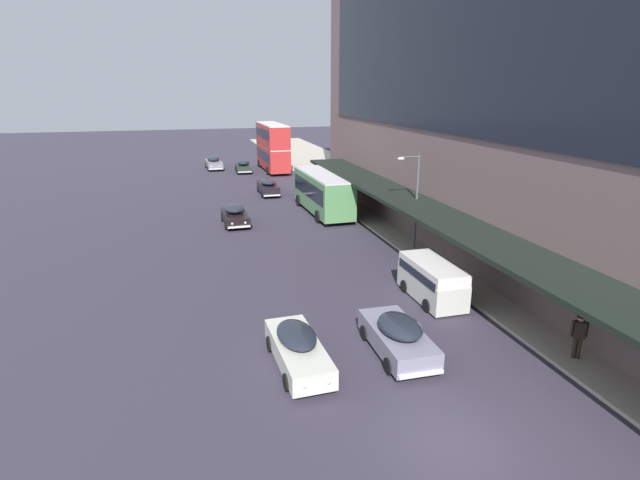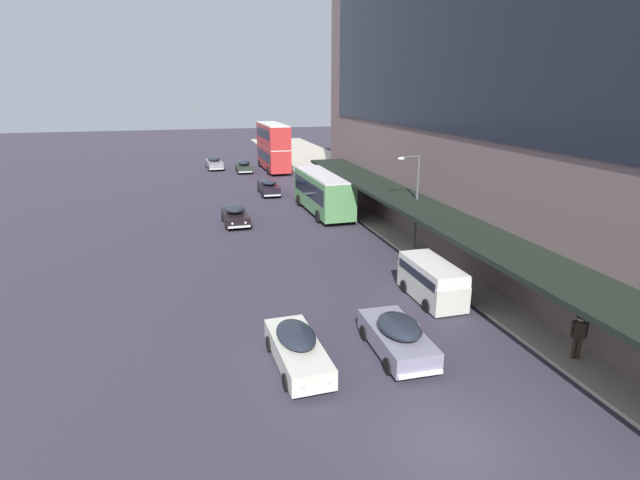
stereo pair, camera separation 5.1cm
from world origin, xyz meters
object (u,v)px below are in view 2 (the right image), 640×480
object	(u,v)px
vw_van	(431,278)
street_lamp	(414,194)
sedan_lead_near	(235,215)
pedestrian_at_kerb	(579,334)
sedan_trailing_mid	(397,336)
sedan_oncoming_front	(244,166)
sedan_second_mid	(269,187)
transit_bus_kerbside_rear	(273,145)
transit_bus_kerbside_front	(323,191)
sedan_lead_mid	(297,348)
sedan_oncoming_rear	(214,163)

from	to	relation	value
vw_van	street_lamp	xyz separation A→B (m)	(2.45, 7.37, 2.61)
sedan_lead_near	pedestrian_at_kerb	bearing A→B (deg)	-66.02
sedan_trailing_mid	sedan_oncoming_front	bearing A→B (deg)	90.70
sedan_lead_near	street_lamp	distance (m)	14.32
sedan_oncoming_front	sedan_trailing_mid	xyz separation A→B (m)	(0.56, -45.73, 0.03)
street_lamp	sedan_trailing_mid	bearing A→B (deg)	-117.53
sedan_trailing_mid	sedan_second_mid	bearing A→B (deg)	89.64
transit_bus_kerbside_rear	sedan_trailing_mid	bearing A→B (deg)	-94.03
vw_van	street_lamp	bearing A→B (deg)	71.62
sedan_trailing_mid	street_lamp	world-z (taller)	street_lamp
vw_van	transit_bus_kerbside_front	bearing A→B (deg)	91.32
sedan_lead_mid	vw_van	bearing A→B (deg)	29.33
vw_van	street_lamp	world-z (taller)	street_lamp
sedan_lead_near	sedan_trailing_mid	distance (m)	21.75
transit_bus_kerbside_rear	sedan_oncoming_rear	world-z (taller)	transit_bus_kerbside_rear
pedestrian_at_kerb	street_lamp	xyz separation A→B (m)	(-0.19, 14.28, 2.53)
sedan_lead_mid	street_lamp	bearing A→B (deg)	48.94
sedan_oncoming_rear	sedan_lead_mid	distance (m)	49.27
sedan_second_mid	sedan_lead_mid	size ratio (longest dim) A/B	1.00
sedan_lead_near	vw_van	world-z (taller)	vw_van
sedan_second_mid	sedan_lead_mid	distance (m)	31.89
street_lamp	sedan_second_mid	bearing A→B (deg)	106.82
sedan_second_mid	pedestrian_at_kerb	xyz separation A→B (m)	(6.20, -34.16, 0.40)
sedan_oncoming_rear	sedan_lead_mid	xyz separation A→B (m)	(-0.10, -49.27, -0.07)
vw_van	pedestrian_at_kerb	distance (m)	7.40
transit_bus_kerbside_front	vw_van	xyz separation A→B (m)	(0.43, -18.51, -0.82)
transit_bus_kerbside_front	sedan_trailing_mid	size ratio (longest dim) A/B	2.07
sedan_second_mid	sedan_lead_mid	xyz separation A→B (m)	(-4.21, -31.62, -0.05)
sedan_lead_near	sedan_oncoming_front	xyz separation A→B (m)	(3.58, 24.38, 0.01)
sedan_oncoming_rear	sedan_trailing_mid	world-z (taller)	sedan_oncoming_rear
transit_bus_kerbside_rear	pedestrian_at_kerb	distance (m)	48.72
sedan_second_mid	pedestrian_at_kerb	bearing A→B (deg)	-79.71
transit_bus_kerbside_rear	street_lamp	size ratio (longest dim) A/B	1.65
sedan_oncoming_rear	pedestrian_at_kerb	xyz separation A→B (m)	(10.32, -51.81, 0.37)
sedan_oncoming_front	sedan_second_mid	size ratio (longest dim) A/B	0.89
transit_bus_kerbside_front	sedan_oncoming_front	bearing A→B (deg)	99.76
sedan_oncoming_front	transit_bus_kerbside_rear	bearing A→B (deg)	7.32
sedan_lead_mid	sedan_second_mid	bearing A→B (deg)	82.41
sedan_lead_mid	sedan_oncoming_front	bearing A→B (deg)	85.67
sedan_trailing_mid	pedestrian_at_kerb	bearing A→B (deg)	-20.24
transit_bus_kerbside_front	pedestrian_at_kerb	size ratio (longest dim) A/B	5.10
sedan_second_mid	vw_van	distance (m)	27.48
sedan_lead_mid	vw_van	size ratio (longest dim) A/B	1.07
transit_bus_kerbside_rear	sedan_oncoming_rear	distance (m)	8.20
sedan_trailing_mid	vw_van	world-z (taller)	vw_van
sedan_second_mid	sedan_oncoming_rear	bearing A→B (deg)	103.12
transit_bus_kerbside_rear	sedan_oncoming_front	bearing A→B (deg)	-172.68
sedan_trailing_mid	sedan_lead_mid	bearing A→B (deg)	177.40
sedan_lead_near	pedestrian_at_kerb	size ratio (longest dim) A/B	2.32
vw_van	sedan_oncoming_rear	bearing A→B (deg)	99.70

